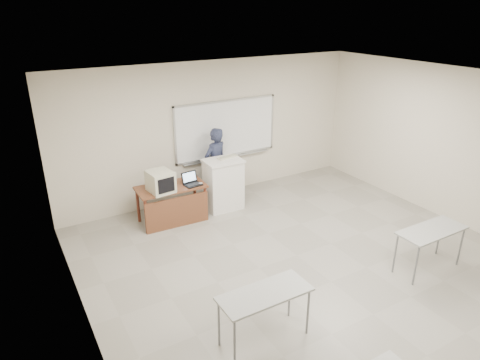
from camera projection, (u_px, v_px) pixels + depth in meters
floor at (331, 282)px, 6.75m from camera, size 7.00×8.00×0.01m
whiteboard at (226, 130)px, 9.49m from camera, size 2.48×0.10×1.31m
student_desks at (407, 293)px, 5.41m from camera, size 4.40×2.20×0.73m
instructor_desk at (174, 198)px, 8.38m from camera, size 1.34×0.67×0.75m
podium at (223, 184)px, 9.00m from camera, size 0.77×0.56×1.09m
crt_monitor at (160, 181)px, 8.09m from camera, size 0.44×0.49×0.42m
laptop at (192, 182)px, 8.45m from camera, size 0.33×0.30×0.24m
mouse at (200, 183)px, 8.48m from camera, size 0.11×0.09×0.04m
keyboard at (227, 157)px, 8.92m from camera, size 0.47×0.22×0.03m
presenter at (215, 164)px, 9.33m from camera, size 0.69×0.56×1.64m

